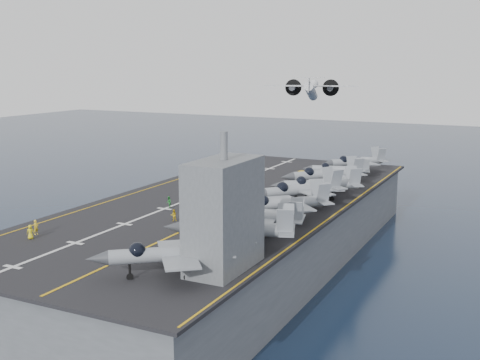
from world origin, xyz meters
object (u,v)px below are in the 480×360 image
at_px(fighter_jet_0, 170,252).
at_px(tow_cart_a, 186,227).
at_px(transport_plane, 311,91).
at_px(island_superstructure, 224,201).

distance_m(fighter_jet_0, tow_cart_a, 17.24).
relative_size(fighter_jet_0, transport_plane, 0.70).
distance_m(island_superstructure, transport_plane, 88.76).
distance_m(fighter_jet_0, transport_plane, 93.09).
xyz_separation_m(island_superstructure, tow_cart_a, (-11.44, 10.62, -6.92)).
bearing_deg(transport_plane, fighter_jet_0, -79.13).
height_order(fighter_jet_0, tow_cart_a, fighter_jet_0).
bearing_deg(island_superstructure, transport_plane, 103.93).
bearing_deg(tow_cart_a, transport_plane, 97.46).
height_order(island_superstructure, transport_plane, transport_plane).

